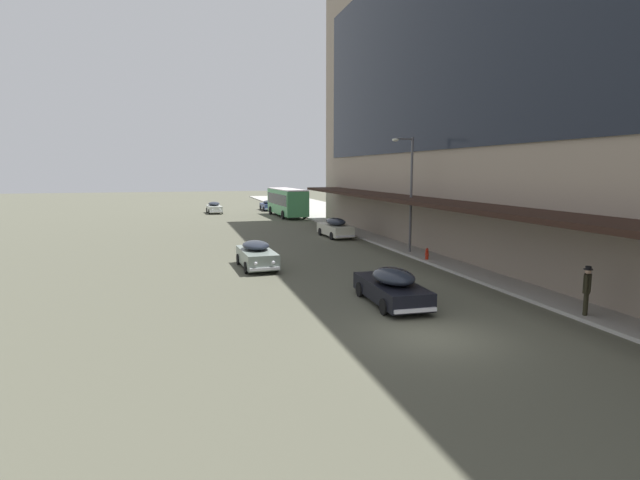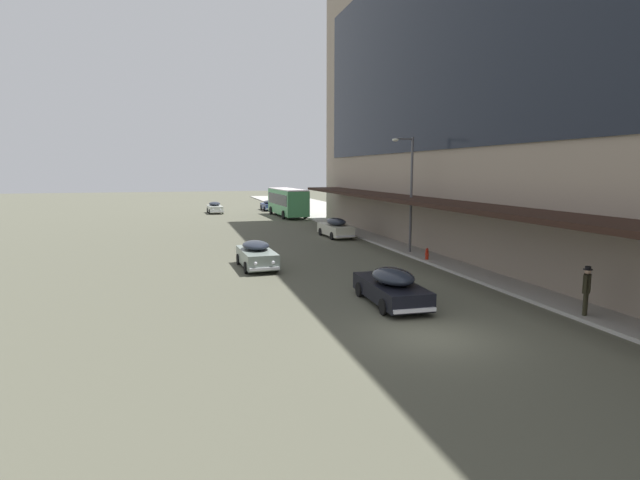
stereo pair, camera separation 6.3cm
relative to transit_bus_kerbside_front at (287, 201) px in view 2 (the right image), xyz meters
The scene contains 10 objects.
ground 44.37m from the transit_bus_kerbside_front, 95.63° to the right, with size 240.00×240.00×0.00m, color #535343.
transit_bus_kerbside_front is the anchor object (origin of this frame).
sedan_second_near 19.45m from the transit_bus_kerbside_front, 90.11° to the right, with size 1.94×4.98×1.63m.
sedan_lead_near 40.20m from the transit_bus_kerbside_front, 95.78° to the right, with size 2.01×4.90×1.55m.
sedan_trailing_near 31.82m from the transit_bus_kerbside_front, 105.08° to the right, with size 1.97×4.64×1.54m.
sedan_trailing_mid 10.79m from the transit_bus_kerbside_front, 139.12° to the left, with size 1.94×4.49×1.48m.
sedan_lead_mid 9.98m from the transit_bus_kerbside_front, 92.84° to the left, with size 1.99×4.91×1.40m.
pedestrian_at_kerb 43.89m from the transit_bus_kerbside_front, 87.25° to the right, with size 0.49×0.44×1.86m.
street_lamp 28.92m from the transit_bus_kerbside_front, 85.88° to the right, with size 1.50×0.28×7.47m.
fire_hydrant 31.70m from the transit_bus_kerbside_front, 86.43° to the right, with size 0.20×0.40×0.70m.
Camera 2 is at (-7.96, -14.48, 5.53)m, focal length 28.00 mm.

